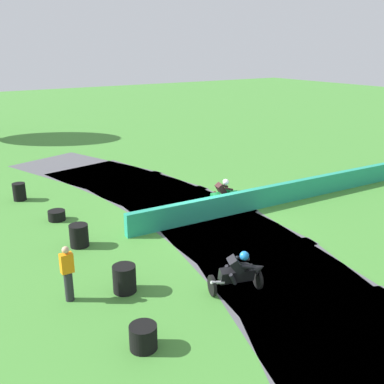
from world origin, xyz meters
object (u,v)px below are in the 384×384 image
(motorcycle_chase_green, at_px, (223,195))
(traffic_cone, at_px, (305,191))
(tire_stack_mid_a, at_px, (124,279))
(tire_stack_near, at_px, (143,337))
(tire_stack_far, at_px, (57,215))
(tire_stack_extra_a, at_px, (19,192))
(tire_stack_mid_b, at_px, (79,236))
(motorcycle_lead_black, at_px, (239,272))
(track_marshal, at_px, (68,274))

(motorcycle_chase_green, relative_size, traffic_cone, 3.85)
(motorcycle_chase_green, xyz_separation_m, tire_stack_mid_a, (-6.40, -3.80, -0.26))
(tire_stack_near, xyz_separation_m, traffic_cone, (11.48, 5.77, -0.08))
(tire_stack_mid_a, distance_m, traffic_cone, 11.22)
(tire_stack_near, distance_m, tire_stack_mid_a, 2.67)
(tire_stack_far, xyz_separation_m, traffic_cone, (10.70, -3.33, 0.02))
(tire_stack_near, bearing_deg, traffic_cone, 26.69)
(tire_stack_mid_a, bearing_deg, tire_stack_far, 89.53)
(tire_stack_far, distance_m, tire_stack_extra_a, 3.43)
(tire_stack_far, xyz_separation_m, tire_stack_extra_a, (-0.66, 3.36, 0.20))
(tire_stack_mid_b, bearing_deg, motorcycle_chase_green, 1.32)
(tire_stack_mid_a, xyz_separation_m, tire_stack_far, (0.05, 6.54, -0.20))
(motorcycle_lead_black, bearing_deg, tire_stack_extra_a, 105.68)
(tire_stack_mid_b, bearing_deg, traffic_cone, -2.36)
(motorcycle_lead_black, height_order, tire_stack_mid_a, motorcycle_lead_black)
(motorcycle_lead_black, bearing_deg, track_marshal, 151.57)
(tire_stack_far, bearing_deg, tire_stack_mid_a, -90.47)
(tire_stack_mid_b, relative_size, track_marshal, 0.49)
(tire_stack_mid_b, xyz_separation_m, tire_stack_extra_a, (-0.57, 6.24, 0.00))
(tire_stack_near, xyz_separation_m, track_marshal, (-0.75, 2.97, 0.52))
(tire_stack_near, relative_size, traffic_cone, 1.50)
(tire_stack_far, bearing_deg, traffic_cone, -17.28)
(motorcycle_lead_black, relative_size, tire_stack_mid_b, 2.11)
(motorcycle_chase_green, height_order, tire_stack_extra_a, motorcycle_chase_green)
(tire_stack_extra_a, bearing_deg, motorcycle_chase_green, -41.03)
(motorcycle_chase_green, height_order, traffic_cone, motorcycle_chase_green)
(tire_stack_mid_a, xyz_separation_m, track_marshal, (-1.48, 0.40, 0.42))
(motorcycle_chase_green, bearing_deg, track_marshal, -156.68)
(traffic_cone, bearing_deg, motorcycle_chase_green, 172.25)
(tire_stack_extra_a, bearing_deg, tire_stack_far, -78.91)
(tire_stack_near, xyz_separation_m, tire_stack_mid_a, (0.72, 2.56, 0.10))
(motorcycle_chase_green, bearing_deg, tire_stack_mid_b, -178.68)
(motorcycle_lead_black, distance_m, traffic_cone, 9.53)
(motorcycle_lead_black, relative_size, tire_stack_near, 2.57)
(tire_stack_mid_a, distance_m, tire_stack_mid_b, 3.65)
(motorcycle_chase_green, distance_m, tire_stack_mid_b, 6.44)
(track_marshal, bearing_deg, tire_stack_far, 75.96)
(tire_stack_near, bearing_deg, tire_stack_extra_a, 89.44)
(tire_stack_far, height_order, track_marshal, track_marshal)
(tire_stack_extra_a, xyz_separation_m, traffic_cone, (11.36, -6.68, -0.18))
(tire_stack_mid_a, height_order, tire_stack_far, tire_stack_mid_a)
(motorcycle_lead_black, distance_m, motorcycle_chase_green, 6.76)
(motorcycle_lead_black, bearing_deg, traffic_cone, 32.13)
(motorcycle_chase_green, xyz_separation_m, tire_stack_mid_b, (-6.43, -0.15, -0.26))
(tire_stack_mid_a, height_order, tire_stack_extra_a, same)
(motorcycle_lead_black, relative_size, tire_stack_far, 2.46)
(tire_stack_near, relative_size, tire_stack_extra_a, 0.82)
(tire_stack_mid_b, distance_m, tire_stack_far, 2.89)
(motorcycle_chase_green, relative_size, track_marshal, 1.04)
(motorcycle_chase_green, relative_size, tire_stack_near, 2.57)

